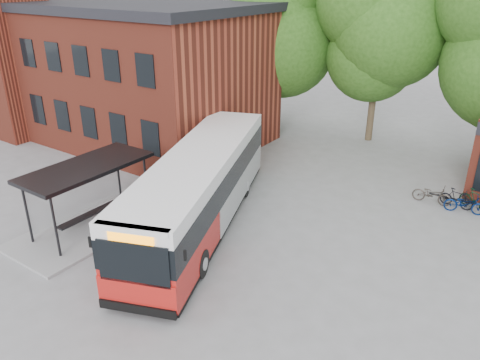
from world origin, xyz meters
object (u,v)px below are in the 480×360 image
Objects in this scene: bicycle_2 at (465,204)px; bicycle_3 at (476,199)px; bicycle_0 at (432,194)px; city_bus at (200,190)px; bus_shelter at (90,197)px; bicycle_1 at (457,198)px.

bicycle_3 reaches higher than bicycle_2.
bicycle_3 reaches higher than bicycle_0.
city_bus is 12.74m from bicycle_3.
bicycle_3 is at bearing 40.47° from bus_shelter.
bicycle_2 is at bearing -124.54° from bicycle_1.
city_bus is 7.24× the size of bicycle_0.
bicycle_0 is (11.36, 10.68, -0.98)m from bus_shelter.
bicycle_1 is 0.58m from bicycle_2.
city_bus is at bearing 132.42° from bicycle_0.
bus_shelter is at bearing -162.57° from city_bus.
bicycle_3 is at bearing -36.64° from bicycle_2.
bicycle_2 is at bearing 175.66° from bicycle_3.
bicycle_0 is at bearing 24.25° from city_bus.
bicycle_2 is at bearing -99.37° from bicycle_0.
bicycle_0 reaches higher than bicycle_1.
bus_shelter is 16.55m from bicycle_1.
bicycle_0 reaches higher than bicycle_2.
bus_shelter is at bearing 130.39° from bicycle_0.
bicycle_1 is at bearing -81.30° from bicycle_0.
bicycle_0 is (7.73, 7.80, -1.17)m from city_bus.
bicycle_0 is 1.90m from bicycle_3.
bicycle_2 is (9.22, 7.62, -1.18)m from city_bus.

